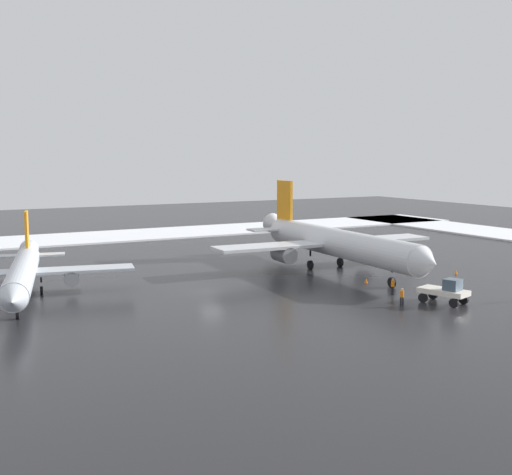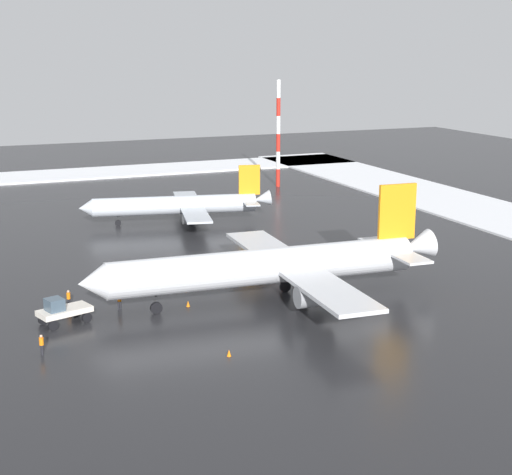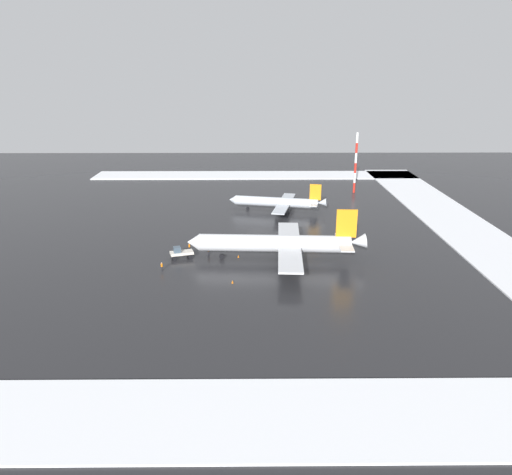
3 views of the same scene
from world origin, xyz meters
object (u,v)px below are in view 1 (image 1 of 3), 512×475
at_px(airplane_parked_portside, 23,273).
at_px(pushback_tug, 446,291).
at_px(airplane_foreground_jet, 335,242).
at_px(ground_crew_by_nose_gear, 393,285).
at_px(ground_crew_beside_wing, 402,296).
at_px(traffic_cone_mid_line, 366,281).
at_px(traffic_cone_near_nose, 456,272).

bearing_deg(airplane_parked_portside, pushback_tug, 70.43).
xyz_separation_m(airplane_foreground_jet, pushback_tug, (1.10, 19.90, -2.25)).
xyz_separation_m(pushback_tug, ground_crew_by_nose_gear, (1.84, -5.55, -0.31)).
distance_m(ground_crew_beside_wing, traffic_cone_mid_line, 11.24).
bearing_deg(pushback_tug, ground_crew_beside_wing, -123.98).
height_order(pushback_tug, ground_crew_beside_wing, pushback_tug).
distance_m(airplane_parked_portside, traffic_cone_near_nose, 49.30).
relative_size(airplane_parked_portside, pushback_tug, 5.27).
bearing_deg(traffic_cone_mid_line, traffic_cone_near_nose, 176.74).
distance_m(pushback_tug, ground_crew_beside_wing, 4.55).
distance_m(airplane_foreground_jet, ground_crew_beside_wing, 19.57).
xyz_separation_m(traffic_cone_near_nose, traffic_cone_mid_line, (13.03, -0.74, 0.00)).
height_order(airplane_foreground_jet, traffic_cone_mid_line, airplane_foreground_jet).
distance_m(traffic_cone_near_nose, traffic_cone_mid_line, 13.05).
xyz_separation_m(airplane_parked_portside, traffic_cone_mid_line, (-35.04, 9.96, -2.35)).
xyz_separation_m(ground_crew_by_nose_gear, traffic_cone_mid_line, (-1.49, -6.22, -0.70)).
distance_m(ground_crew_by_nose_gear, traffic_cone_near_nose, 15.53).
relative_size(airplane_parked_portside, traffic_cone_mid_line, 48.35).
bearing_deg(traffic_cone_mid_line, airplane_foreground_jet, -100.15).
relative_size(ground_crew_beside_wing, traffic_cone_mid_line, 3.11).
bearing_deg(ground_crew_by_nose_gear, ground_crew_beside_wing, 58.22).
bearing_deg(ground_crew_beside_wing, ground_crew_by_nose_gear, 9.38).
xyz_separation_m(airplane_foreground_jet, traffic_cone_mid_line, (1.46, 8.13, -3.26)).
relative_size(ground_crew_by_nose_gear, traffic_cone_near_nose, 3.11).
bearing_deg(airplane_foreground_jet, pushback_tug, -0.18).
relative_size(pushback_tug, ground_crew_by_nose_gear, 2.95).
bearing_deg(ground_crew_beside_wing, airplane_foreground_jet, 23.56).
bearing_deg(traffic_cone_near_nose, airplane_foreground_jet, -37.49).
bearing_deg(pushback_tug, ground_crew_by_nose_gear, -179.22).
height_order(pushback_tug, traffic_cone_near_nose, pushback_tug).
distance_m(ground_crew_by_nose_gear, traffic_cone_mid_line, 6.43).
bearing_deg(ground_crew_by_nose_gear, airplane_parked_portside, -27.01).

